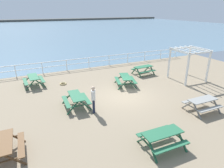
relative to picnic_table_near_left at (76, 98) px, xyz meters
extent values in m
cube|color=gray|center=(3.47, 0.13, -0.68)|extent=(30.00, 24.00, 0.20)
cube|color=slate|center=(3.47, 52.88, -0.58)|extent=(142.00, 90.00, 0.01)
cube|color=#4C4C47|center=(3.47, 95.88, -0.58)|extent=(142.00, 6.00, 1.80)
cube|color=white|center=(3.47, 7.88, 0.47)|extent=(23.00, 0.06, 0.06)
cube|color=white|center=(3.47, 7.88, -0.01)|extent=(23.00, 0.05, 0.05)
cylinder|color=white|center=(-3.43, 7.88, -0.06)|extent=(0.07, 0.07, 1.05)
cylinder|color=white|center=(-1.13, 7.88, -0.06)|extent=(0.07, 0.07, 1.05)
cylinder|color=white|center=(1.17, 7.88, -0.06)|extent=(0.07, 0.07, 1.05)
cylinder|color=white|center=(3.47, 7.88, -0.06)|extent=(0.07, 0.07, 1.05)
cylinder|color=white|center=(5.77, 7.88, -0.06)|extent=(0.07, 0.07, 1.05)
cylinder|color=white|center=(8.07, 7.88, -0.06)|extent=(0.07, 0.07, 1.05)
cylinder|color=white|center=(10.37, 7.88, -0.06)|extent=(0.07, 0.07, 1.05)
cylinder|color=white|center=(12.67, 7.88, -0.06)|extent=(0.07, 0.07, 1.05)
cylinder|color=white|center=(14.97, 7.88, -0.06)|extent=(0.07, 0.07, 1.05)
cube|color=#286B47|center=(0.00, 0.00, 0.17)|extent=(0.75, 1.82, 0.05)
cube|color=#286B47|center=(-0.62, 0.02, -0.13)|extent=(0.31, 1.81, 0.04)
cube|color=#286B47|center=(0.62, -0.02, -0.13)|extent=(0.31, 1.81, 0.04)
cube|color=#1E5035|center=(-0.35, 0.79, -0.21)|extent=(0.79, 0.10, 0.79)
cube|color=#1E5035|center=(0.40, 0.77, -0.21)|extent=(0.79, 0.10, 0.79)
cube|color=#1E5035|center=(0.02, 0.78, -0.16)|extent=(1.50, 0.11, 0.04)
cube|color=#1E5035|center=(-0.40, -0.77, -0.21)|extent=(0.79, 0.10, 0.79)
cube|color=#1E5035|center=(0.35, -0.79, -0.21)|extent=(0.79, 0.10, 0.79)
cube|color=#1E5035|center=(-0.02, -0.78, -0.16)|extent=(1.50, 0.11, 0.04)
cube|color=#286B47|center=(7.38, 3.66, 0.17)|extent=(1.85, 0.83, 0.05)
cube|color=#286B47|center=(7.33, 4.28, -0.13)|extent=(1.81, 0.39, 0.04)
cube|color=#286B47|center=(7.42, 3.04, -0.13)|extent=(1.81, 0.39, 0.04)
cube|color=#1E5035|center=(8.13, 4.09, -0.21)|extent=(0.14, 0.80, 0.79)
cube|color=#1E5035|center=(8.18, 3.34, -0.21)|extent=(0.14, 0.80, 0.79)
cube|color=#1E5035|center=(8.15, 3.72, -0.16)|extent=(0.17, 1.50, 0.04)
cube|color=#1E5035|center=(6.57, 3.98, -0.21)|extent=(0.14, 0.80, 0.79)
cube|color=#1E5035|center=(6.63, 3.23, -0.21)|extent=(0.14, 0.80, 0.79)
cube|color=#1E5035|center=(6.60, 3.61, -0.16)|extent=(0.17, 1.50, 0.04)
cube|color=#286B47|center=(2.41, -5.36, 0.17)|extent=(1.81, 0.72, 0.05)
cube|color=#286B47|center=(2.42, -4.74, -0.13)|extent=(1.80, 0.28, 0.04)
cube|color=#286B47|center=(2.40, -5.98, -0.13)|extent=(1.80, 0.28, 0.04)
cube|color=#1E5035|center=(3.20, -4.99, -0.21)|extent=(0.09, 0.79, 0.79)
cube|color=#1E5035|center=(3.19, -5.74, -0.21)|extent=(0.09, 0.79, 0.79)
cube|color=#1E5035|center=(3.19, -5.37, -0.16)|extent=(0.08, 1.50, 0.04)
cube|color=#1E5035|center=(1.64, -4.97, -0.21)|extent=(0.09, 0.79, 0.79)
cube|color=#1E5035|center=(1.63, -5.72, -0.21)|extent=(0.09, 0.79, 0.79)
cube|color=#1E5035|center=(1.63, -5.35, -0.16)|extent=(0.08, 1.50, 0.04)
cube|color=#286B47|center=(-2.13, 4.91, 0.17)|extent=(0.83, 1.85, 0.05)
cube|color=#286B47|center=(-2.75, 4.86, -0.13)|extent=(0.39, 1.81, 0.04)
cube|color=#286B47|center=(-1.51, 4.95, -0.13)|extent=(0.39, 1.81, 0.04)
cube|color=#1E5035|center=(-2.56, 5.66, -0.21)|extent=(0.80, 0.14, 0.79)
cube|color=#1E5035|center=(-1.81, 5.71, -0.21)|extent=(0.80, 0.14, 0.79)
cube|color=#1E5035|center=(-2.18, 5.69, -0.16)|extent=(1.50, 0.17, 0.04)
cube|color=#1E5035|center=(-2.45, 4.10, -0.21)|extent=(0.80, 0.14, 0.79)
cube|color=#1E5035|center=(-1.70, 4.16, -0.21)|extent=(0.80, 0.14, 0.79)
cube|color=#1E5035|center=(-2.07, 4.13, -0.16)|extent=(1.50, 0.17, 0.04)
cube|color=#286B47|center=(4.52, 1.88, 0.17)|extent=(1.18, 1.92, 0.05)
cube|color=#286B47|center=(3.93, 2.05, -0.13)|extent=(0.76, 1.80, 0.04)
cube|color=#286B47|center=(5.12, 1.70, -0.13)|extent=(0.76, 1.80, 0.04)
cube|color=#1E5035|center=(4.38, 2.73, -0.21)|extent=(0.78, 0.30, 0.79)
cube|color=#1E5035|center=(5.10, 2.52, -0.21)|extent=(0.78, 0.30, 0.79)
cube|color=#1E5035|center=(4.74, 2.62, -0.16)|extent=(1.46, 0.48, 0.04)
cube|color=#1E5035|center=(3.94, 1.23, -0.21)|extent=(0.78, 0.30, 0.79)
cube|color=#1E5035|center=(4.66, 1.02, -0.21)|extent=(0.78, 0.30, 0.79)
cube|color=#1E5035|center=(4.30, 1.13, -0.16)|extent=(1.46, 0.48, 0.04)
cube|color=gray|center=(6.67, -3.71, 0.17)|extent=(1.81, 0.72, 0.05)
cube|color=gray|center=(6.68, -3.09, -0.13)|extent=(1.80, 0.28, 0.04)
cube|color=gray|center=(6.66, -4.33, -0.13)|extent=(1.80, 0.28, 0.04)
cube|color=slate|center=(7.45, -3.34, -0.21)|extent=(0.09, 0.79, 0.79)
cube|color=slate|center=(7.45, -4.09, -0.21)|extent=(0.09, 0.79, 0.79)
cube|color=slate|center=(7.45, -3.72, -0.16)|extent=(0.08, 1.50, 0.04)
cube|color=slate|center=(5.89, -3.33, -0.21)|extent=(0.09, 0.79, 0.79)
cube|color=slate|center=(5.89, -4.08, -0.21)|extent=(0.09, 0.79, 0.79)
cube|color=slate|center=(5.89, -3.70, -0.16)|extent=(0.08, 1.50, 0.04)
cube|color=brown|center=(-3.84, -3.17, 0.17)|extent=(0.71, 1.80, 0.05)
cube|color=brown|center=(-3.22, -3.17, -0.13)|extent=(0.27, 1.80, 0.04)
cube|color=#50351E|center=(-3.47, -2.39, -0.21)|extent=(0.79, 0.08, 0.79)
cube|color=#50351E|center=(-3.84, -2.39, -0.16)|extent=(1.50, 0.07, 0.04)
cube|color=#50351E|center=(-3.47, -3.95, -0.21)|extent=(0.79, 0.08, 0.79)
cube|color=#50351E|center=(-3.85, -3.95, -0.16)|extent=(1.50, 0.07, 0.04)
cylinder|color=#1E2338|center=(0.71, -1.24, -0.16)|extent=(0.14, 0.14, 0.85)
cylinder|color=#1E2338|center=(0.78, -1.08, -0.16)|extent=(0.14, 0.14, 0.85)
cube|color=white|center=(0.74, -1.16, 0.56)|extent=(0.33, 0.40, 0.58)
cylinder|color=white|center=(0.66, -1.36, 0.58)|extent=(0.09, 0.09, 0.52)
cylinder|color=white|center=(0.83, -0.96, 0.58)|extent=(0.09, 0.09, 0.52)
sphere|color=beige|center=(0.74, -1.16, 0.96)|extent=(0.23, 0.23, 0.23)
cube|color=white|center=(11.10, 1.92, 0.67)|extent=(0.12, 0.12, 2.50)
cube|color=white|center=(11.03, -0.28, 0.67)|extent=(0.12, 0.12, 2.50)
cube|color=white|center=(8.90, 1.99, 0.67)|extent=(0.12, 0.12, 2.50)
cube|color=white|center=(8.83, -0.21, 0.67)|extent=(0.12, 0.12, 2.50)
cube|color=white|center=(11.06, 0.82, 1.98)|extent=(0.20, 2.44, 0.12)
cube|color=white|center=(8.86, 0.89, 1.98)|extent=(0.20, 2.44, 0.12)
cube|color=white|center=(10.00, 1.95, 1.98)|extent=(2.44, 0.20, 0.12)
cube|color=white|center=(9.93, -0.25, 1.98)|extent=(2.44, 0.20, 0.12)
cube|color=white|center=(8.86, 0.89, 2.10)|extent=(0.17, 2.56, 0.04)
cube|color=white|center=(9.41, 0.87, 2.10)|extent=(0.17, 2.56, 0.04)
cube|color=white|center=(9.96, 0.85, 2.10)|extent=(0.17, 2.56, 0.04)
cube|color=white|center=(10.51, 0.84, 2.10)|extent=(0.17, 2.56, 0.04)
cube|color=white|center=(11.06, 0.82, 2.10)|extent=(0.17, 2.56, 0.04)
torus|color=tan|center=(0.02, 4.21, -0.53)|extent=(0.55, 0.55, 0.11)
camera|label=1|loc=(-2.56, -10.84, 5.19)|focal=31.12mm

